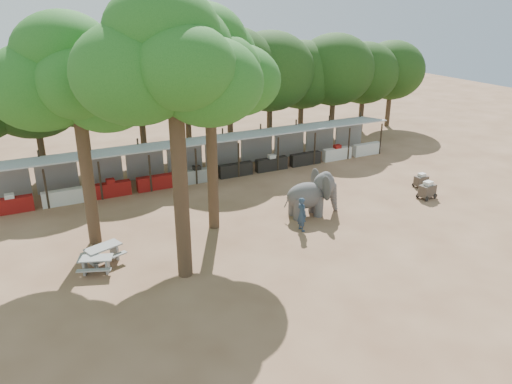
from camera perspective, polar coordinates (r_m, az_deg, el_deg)
name	(u,v)px	position (r m, az deg, el deg)	size (l,w,h in m)	color
ground	(324,264)	(23.40, 7.78, -8.17)	(100.00, 100.00, 0.00)	brown
vendor_stalls	(211,159)	(34.26, -5.15, 3.81)	(28.00, 2.99, 2.80)	#9A9DA2
yard_tree_left	(70,76)	(24.18, -20.45, 12.32)	(7.10, 6.90, 11.02)	#332316
yard_tree_center	(168,61)	(19.78, -10.02, 14.53)	(7.10, 6.90, 12.04)	#332316
yard_tree_back	(205,63)	(24.59, -5.89, 14.44)	(7.10, 6.90, 11.36)	#332316
backdrop_trees	(183,84)	(38.00, -8.32, 12.13)	(46.46, 5.95, 8.33)	#332316
elephant	(312,194)	(27.99, 6.46, -0.23)	(3.25, 2.46, 2.45)	#434141
handler	(302,214)	(26.11, 5.27, -2.53)	(0.66, 0.44, 1.85)	#26384C
picnic_table_near	(96,263)	(23.43, -17.83, -7.69)	(1.85, 1.76, 0.74)	gray
picnic_table_far	(104,252)	(24.17, -17.03, -6.55)	(2.00, 1.90, 0.81)	gray
cart_front	(427,190)	(32.05, 18.99, 0.22)	(1.21, 0.89, 1.09)	#382D26
cart_back	(421,180)	(33.91, 18.36, 1.29)	(0.96, 0.64, 0.92)	#382D26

